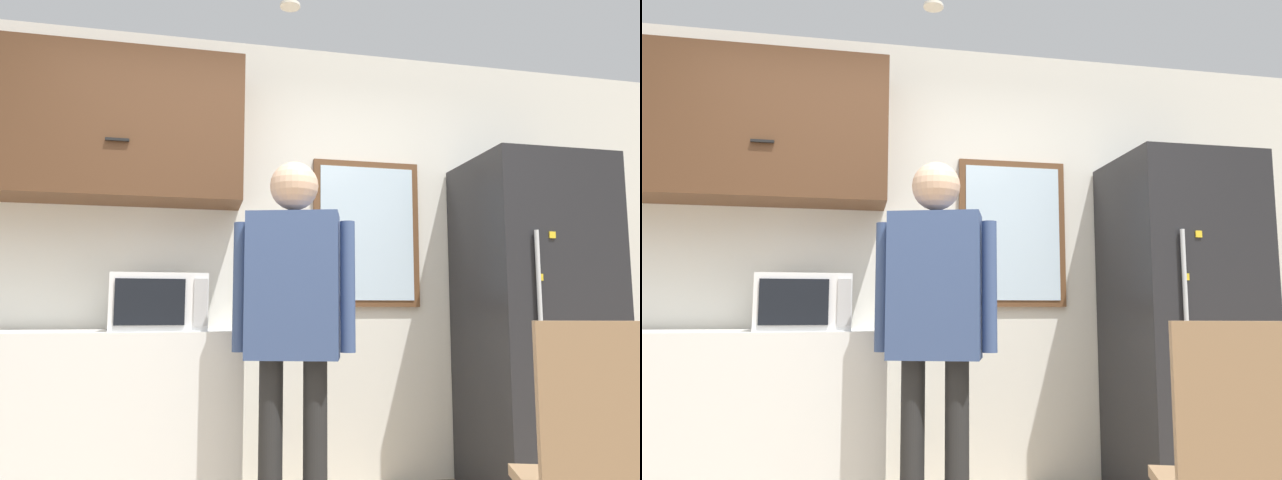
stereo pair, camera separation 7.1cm
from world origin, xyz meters
The scene contains 9 objects.
back_wall centered at (0.00, 1.83, 1.35)m, with size 6.00×0.06×2.70m.
counter centered at (-1.18, 1.51, 0.47)m, with size 2.04×0.57×0.93m.
upper_cabinets centered at (-1.18, 1.63, 2.05)m, with size 2.04×0.37×0.84m.
microwave centered at (-0.57, 1.48, 1.08)m, with size 0.47×0.43×0.29m.
person centered at (0.04, 1.00, 1.06)m, with size 0.55×0.33×1.74m.
refrigerator centered at (1.57, 1.44, 0.97)m, with size 0.76×0.73×1.94m.
chair centered at (0.84, 0.03, 0.55)m, with size 0.51×0.51×1.00m.
window centered at (0.64, 1.79, 1.52)m, with size 0.68×0.05×0.92m.
ceiling_light centered at (0.06, 1.26, 2.68)m, with size 0.11×0.11×0.01m.
Camera 1 is at (-0.41, -1.62, 1.04)m, focal length 32.00 mm.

